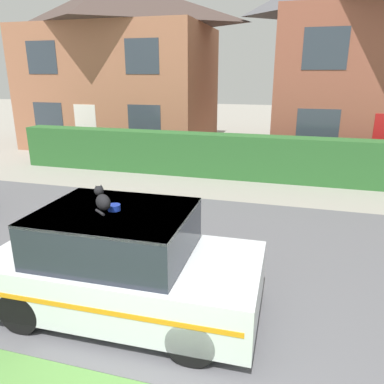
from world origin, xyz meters
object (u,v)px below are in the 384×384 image
cat (102,200)px  house_right (374,52)px  house_left (121,65)px  police_car (124,264)px

cat → house_right: (4.96, 12.53, 2.34)m
cat → house_left: (-5.82, 12.73, 1.95)m
police_car → house_left: size_ratio=0.45×
cat → police_car: bearing=-86.7°
police_car → house_right: (4.82, 12.32, 3.36)m
house_right → house_left: bearing=179.0°
cat → house_left: house_left is taller
police_car → house_left: bearing=114.3°
cat → house_right: 13.68m
house_left → cat: bearing=-65.4°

